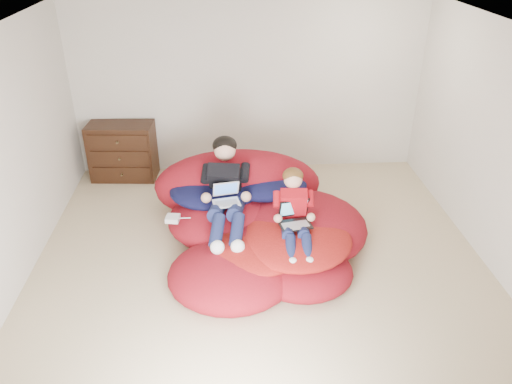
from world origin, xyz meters
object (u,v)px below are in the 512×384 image
older_boy (226,185)px  laptop_black (295,217)px  laptop_white (226,197)px  dresser (123,151)px  beanbag_pile (258,221)px  younger_boy (295,210)px

older_boy → laptop_black: size_ratio=3.54×
laptop_white → laptop_black: 0.82m
dresser → beanbag_pile: 2.57m
younger_boy → laptop_black: (0.00, -0.03, -0.07)m
older_boy → younger_boy: older_boy is taller
younger_boy → laptop_black: 0.08m
laptop_black → older_boy: bearing=146.5°
laptop_white → older_boy: bearing=90.0°
laptop_black → beanbag_pile: bearing=132.1°
beanbag_pile → laptop_white: 0.51m
laptop_white → beanbag_pile: bearing=7.0°
younger_boy → beanbag_pile: bearing=134.0°
dresser → laptop_black: (2.21, -2.20, 0.15)m
laptop_black → dresser: bearing=135.1°
laptop_white → laptop_black: (0.73, -0.37, -0.08)m
dresser → laptop_black: size_ratio=2.55×
beanbag_pile → laptop_black: size_ratio=6.79×
younger_boy → laptop_black: bearing=-90.0°
younger_boy → laptop_white: size_ratio=2.80×
younger_boy → laptop_white: 0.80m
beanbag_pile → older_boy: (-0.36, 0.07, 0.45)m
dresser → laptop_white: dresser is taller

